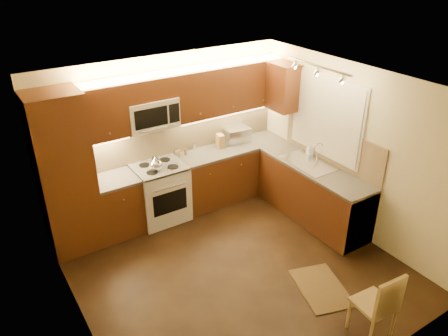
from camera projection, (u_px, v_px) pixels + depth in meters
floor at (237, 268)px, 5.93m from camera, size 4.00×4.00×0.01m
ceiling at (240, 89)px, 4.78m from camera, size 4.00×4.00×0.01m
wall_back at (166, 135)px, 6.85m from camera, size 4.00×0.01×2.50m
wall_front at (366, 283)px, 3.86m from camera, size 4.00×0.01×2.50m
wall_left at (74, 242)px, 4.39m from camera, size 0.01×4.00×2.50m
wall_right at (352, 151)px, 6.32m from camera, size 0.01×4.00×2.50m
pantry at (65, 175)px, 5.88m from camera, size 0.70×0.60×2.30m
base_cab_back_left at (118, 206)px, 6.52m from camera, size 0.62×0.60×0.86m
counter_back_left at (115, 180)px, 6.32m from camera, size 0.62×0.60×0.04m
base_cab_back_right at (231, 172)px, 7.50m from camera, size 1.92×0.60×0.86m
counter_back_right at (232, 148)px, 7.30m from camera, size 1.92×0.60×0.04m
base_cab_right at (312, 194)px, 6.85m from camera, size 0.60×2.00×0.86m
counter_right at (315, 168)px, 6.64m from camera, size 0.60×2.00×0.04m
dishwasher at (346, 215)px, 6.32m from camera, size 0.58×0.60×0.84m
backsplash_back at (186, 133)px, 7.03m from camera, size 3.30×0.02×0.60m
backsplash_right at (331, 145)px, 6.64m from camera, size 0.02×2.00×0.60m
upper_cab_back_left at (103, 112)px, 5.96m from camera, size 0.62×0.35×0.75m
upper_cab_back_right at (228, 88)px, 6.93m from camera, size 1.92×0.35×0.75m
upper_cab_bridge at (148, 88)px, 6.19m from camera, size 0.76×0.35×0.31m
upper_cab_right_corner at (283, 87)px, 6.99m from camera, size 0.35×0.50×0.75m
stove at (161, 192)px, 6.82m from camera, size 0.76×0.65×0.92m
microwave at (151, 113)px, 6.35m from camera, size 0.76×0.38×0.44m
window_frame at (327, 117)px, 6.56m from camera, size 0.03×1.44×1.24m
window_blinds at (326, 117)px, 6.55m from camera, size 0.02×1.36×1.16m
sink at (309, 159)px, 6.71m from camera, size 0.52×0.86×0.15m
faucet at (318, 152)px, 6.76m from camera, size 0.20×0.04×0.30m
track_light_bar at (318, 66)px, 5.85m from camera, size 0.04×1.20×0.03m
kettle at (156, 163)px, 6.44m from camera, size 0.25×0.25×0.23m
toaster_oven at (237, 135)px, 7.43m from camera, size 0.45×0.36×0.25m
knife_block at (220, 141)px, 7.23m from camera, size 0.13×0.18×0.22m
spice_jar_a at (194, 147)px, 7.17m from camera, size 0.06×0.06×0.10m
spice_jar_b at (186, 152)px, 6.99m from camera, size 0.05×0.05×0.11m
spice_jar_c at (177, 152)px, 7.01m from camera, size 0.06×0.06×0.09m
spice_jar_d at (179, 153)px, 6.94m from camera, size 0.04×0.04×0.10m
soap_bottle at (310, 149)px, 6.97m from camera, size 0.10×0.10×0.19m
rug at (321, 288)px, 5.58m from camera, size 0.78×0.96×0.01m
dining_chair at (374, 302)px, 4.76m from camera, size 0.42×0.42×0.88m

